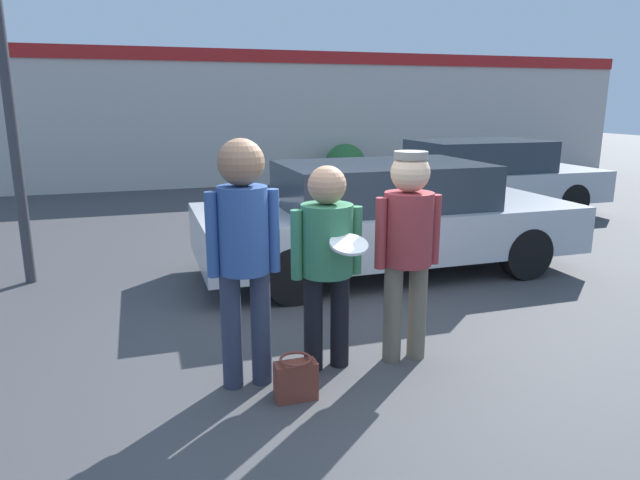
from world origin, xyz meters
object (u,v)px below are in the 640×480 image
object	(u,v)px
person_left	(243,241)
person_middle_with_frisbee	(327,250)
parked_car_near	(386,217)
handbag	(296,379)
parked_car_far	(480,178)
person_right	(408,237)
shrub	(345,165)

from	to	relation	value
person_left	person_middle_with_frisbee	distance (m)	0.68
parked_car_near	handbag	xyz separation A→B (m)	(-1.91, -2.74, -0.53)
person_middle_with_frisbee	parked_car_far	xyz separation A→B (m)	(4.69, 5.10, -0.27)
person_left	person_right	distance (m)	1.31
person_right	parked_car_near	xyz separation A→B (m)	(0.88, 2.38, -0.35)
person_middle_with_frisbee	person_right	xyz separation A→B (m)	(0.65, -0.05, 0.07)
person_middle_with_frisbee	person_right	distance (m)	0.66
person_right	shrub	world-z (taller)	person_right
person_left	person_right	world-z (taller)	person_left
person_left	handbag	size ratio (longest dim) A/B	5.73
person_middle_with_frisbee	person_right	bearing A→B (deg)	-4.41
person_right	shrub	bearing A→B (deg)	72.58
person_middle_with_frisbee	person_right	size ratio (longest dim) A/B	0.95
person_middle_with_frisbee	parked_car_far	bearing A→B (deg)	47.39
handbag	person_right	bearing A→B (deg)	19.66
person_middle_with_frisbee	shrub	distance (m)	10.19
parked_car_near	person_middle_with_frisbee	bearing A→B (deg)	-123.50
person_middle_with_frisbee	parked_car_near	world-z (taller)	person_middle_with_frisbee
person_right	handbag	size ratio (longest dim) A/B	5.33
person_left	parked_car_near	bearing A→B (deg)	47.68
person_left	parked_car_near	size ratio (longest dim) A/B	0.39
parked_car_near	shrub	world-z (taller)	parked_car_near
person_left	parked_car_far	size ratio (longest dim) A/B	0.41
handbag	parked_car_near	bearing A→B (deg)	55.14
parked_car_far	handbag	xyz separation A→B (m)	(-5.06, -5.51, -0.54)
parked_car_near	parked_car_far	world-z (taller)	parked_car_far
person_left	person_middle_with_frisbee	world-z (taller)	person_left
person_middle_with_frisbee	parked_car_near	size ratio (longest dim) A/B	0.35
person_middle_with_frisbee	handbag	bearing A→B (deg)	-131.66
person_right	parked_car_far	size ratio (longest dim) A/B	0.38
person_right	parked_car_near	distance (m)	2.56
parked_car_near	shrub	size ratio (longest dim) A/B	4.50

